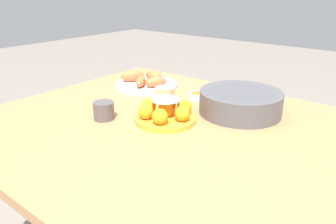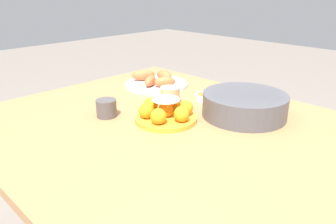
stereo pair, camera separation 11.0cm
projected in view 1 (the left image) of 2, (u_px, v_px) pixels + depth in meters
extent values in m
cylinder|color=#A87547|center=(142.00, 134.00, 1.94)|extent=(0.06, 0.06, 0.72)
cube|color=#A87547|center=(171.00, 129.00, 1.10)|extent=(1.29, 1.07, 0.03)
cylinder|color=gold|center=(165.00, 119.00, 1.13)|extent=(0.21, 0.21, 0.02)
sphere|color=orange|center=(182.00, 114.00, 1.08)|extent=(0.05, 0.05, 0.05)
sphere|color=orange|center=(184.00, 107.00, 1.14)|extent=(0.05, 0.05, 0.05)
sphere|color=orange|center=(169.00, 103.00, 1.18)|extent=(0.05, 0.05, 0.05)
sphere|color=orange|center=(149.00, 106.00, 1.15)|extent=(0.05, 0.05, 0.05)
sphere|color=orange|center=(146.00, 112.00, 1.10)|extent=(0.05, 0.05, 0.05)
sphere|color=orange|center=(160.00, 117.00, 1.05)|extent=(0.05, 0.05, 0.05)
ellipsoid|color=white|center=(165.00, 100.00, 1.10)|extent=(0.10, 0.10, 0.02)
sphere|color=orange|center=(165.00, 109.00, 1.12)|extent=(0.05, 0.05, 0.05)
cylinder|color=#4C4C51|center=(240.00, 102.00, 1.18)|extent=(0.30, 0.30, 0.08)
cylinder|color=brown|center=(241.00, 93.00, 1.17)|extent=(0.24, 0.24, 0.01)
cylinder|color=silver|center=(199.00, 96.00, 1.34)|extent=(0.08, 0.08, 0.03)
cylinder|color=#B26623|center=(199.00, 94.00, 1.34)|extent=(0.07, 0.07, 0.01)
cylinder|color=silver|center=(146.00, 85.00, 1.51)|extent=(0.29, 0.29, 0.01)
ellipsoid|color=#E06033|center=(156.00, 82.00, 1.44)|extent=(0.09, 0.11, 0.05)
ellipsoid|color=#E06033|center=(153.00, 76.00, 1.54)|extent=(0.11, 0.08, 0.05)
ellipsoid|color=#E06033|center=(132.00, 76.00, 1.53)|extent=(0.10, 0.11, 0.05)
ellipsoid|color=#E06033|center=(141.00, 81.00, 1.46)|extent=(0.09, 0.11, 0.04)
cylinder|color=#4C4747|center=(104.00, 111.00, 1.14)|extent=(0.07, 0.07, 0.06)
cylinder|color=#DBB27F|center=(165.00, 96.00, 1.28)|extent=(0.08, 0.08, 0.07)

